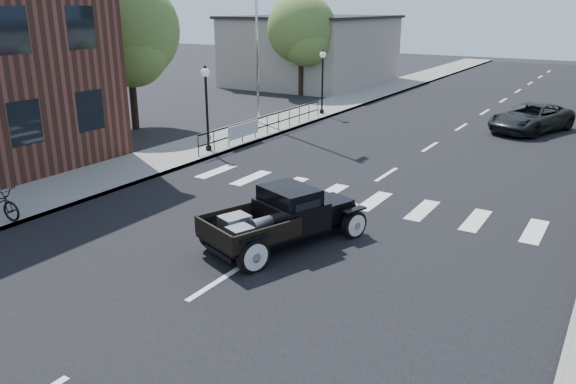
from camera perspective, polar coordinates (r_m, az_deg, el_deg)
The scene contains 13 objects.
ground at distance 15.14m, azimuth -0.15°, elevation -4.76°, with size 120.00×120.00×0.00m, color black.
road at distance 28.43m, azimuth 16.11°, elevation 5.63°, with size 14.00×80.00×0.02m, color black.
road_markings at distance 23.78m, azimuth 12.71°, elevation 3.46°, with size 12.00×60.00×0.06m, color silver, non-canonical shape.
sidewalk_left at distance 31.70m, azimuth 1.13°, elevation 7.73°, with size 3.00×80.00×0.15m, color gray.
low_building_left at distance 45.79m, azimuth 2.49°, elevation 14.09°, with size 10.00×12.00×5.00m, color #A99F8D.
railing at distance 26.81m, azimuth -2.13°, elevation 7.00°, with size 0.08×10.00×1.00m, color black, non-canonical shape.
banner at distance 25.20m, azimuth -4.51°, elevation 5.75°, with size 0.04×2.20×0.60m, color silver, non-canonical shape.
lamp_post_b at distance 23.60m, azimuth -8.24°, elevation 8.39°, with size 0.36×0.36×3.54m, color black, non-canonical shape.
lamp_post_c at distance 31.83m, azimuth 3.51°, elevation 11.11°, with size 0.36×0.36×3.54m, color black, non-canonical shape.
big_tree_near at distance 29.22m, azimuth -15.79°, elevation 13.27°, with size 4.99×4.99×7.33m, color #516D2F, non-canonical shape.
big_tree_far at distance 39.29m, azimuth 1.36°, elevation 14.69°, with size 4.62×4.62×6.78m, color #516D2F, non-canonical shape.
hotrod_pickup at distance 14.51m, azimuth -0.47°, elevation -2.49°, with size 2.10×4.51×1.56m, color black, non-canonical shape.
second_car at distance 30.29m, azimuth 23.46°, elevation 6.90°, with size 2.28×4.95×1.38m, color black.
Camera 1 is at (7.35, -11.81, 5.96)m, focal length 35.00 mm.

